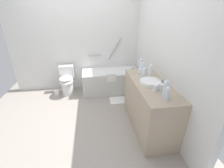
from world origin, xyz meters
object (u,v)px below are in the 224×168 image
at_px(water_bottle_4, 150,72).
at_px(water_bottle_5, 144,73).
at_px(toilet, 67,81).
at_px(bath_mat, 121,100).
at_px(sink_basin, 150,82).
at_px(water_bottle_0, 167,94).
at_px(bathtub, 111,80).
at_px(sink_faucet, 162,81).
at_px(drinking_glass_0, 155,88).
at_px(drinking_glass_1, 160,87).
at_px(toilet_paper_roll, 57,93).
at_px(water_bottle_2, 141,65).
at_px(water_bottle_3, 166,89).
at_px(water_bottle_1, 143,69).
at_px(drinking_glass_2, 140,71).

relative_size(water_bottle_4, water_bottle_5, 1.31).
bearing_deg(toilet, bath_mat, 66.14).
distance_m(sink_basin, water_bottle_0, 0.51).
height_order(bathtub, water_bottle_0, bathtub).
height_order(sink_faucet, drinking_glass_0, drinking_glass_0).
height_order(drinking_glass_1, toilet_paper_roll, drinking_glass_1).
bearing_deg(water_bottle_2, bathtub, 117.81).
bearing_deg(water_bottle_4, water_bottle_3, -92.18).
bearing_deg(bathtub, water_bottle_1, -68.05).
bearing_deg(bathtub, water_bottle_5, -70.92).
height_order(toilet, water_bottle_5, water_bottle_5).
bearing_deg(water_bottle_1, water_bottle_3, -86.74).
xyz_separation_m(toilet, sink_faucet, (1.74, -1.45, 0.54)).
distance_m(water_bottle_0, water_bottle_5, 0.77).
relative_size(water_bottle_0, bath_mat, 0.37).
relative_size(water_bottle_2, water_bottle_3, 1.01).
height_order(water_bottle_1, bath_mat, water_bottle_1).
bearing_deg(sink_basin, water_bottle_0, -87.28).
relative_size(sink_basin, drinking_glass_2, 3.57).
xyz_separation_m(drinking_glass_0, bath_mat, (-0.26, 1.18, -0.89)).
relative_size(drinking_glass_0, drinking_glass_2, 1.06).
bearing_deg(toilet_paper_roll, bath_mat, -16.69).
distance_m(drinking_glass_0, toilet_paper_roll, 2.57).
bearing_deg(water_bottle_5, toilet_paper_roll, 147.63).
bearing_deg(sink_basin, drinking_glass_0, -94.39).
bearing_deg(bath_mat, water_bottle_4, -64.47).
bearing_deg(water_bottle_4, drinking_glass_2, 108.07).
xyz_separation_m(water_bottle_1, drinking_glass_0, (-0.01, -0.64, -0.06)).
distance_m(toilet, water_bottle_0, 2.58).
bearing_deg(toilet, bathtub, 89.05).
bearing_deg(water_bottle_2, water_bottle_4, -83.77).
xyz_separation_m(water_bottle_2, drinking_glass_2, (-0.05, -0.10, -0.07)).
relative_size(toilet, water_bottle_2, 2.77).
distance_m(sink_faucet, water_bottle_1, 0.45).
bearing_deg(toilet, water_bottle_2, 59.51).
relative_size(bathtub, water_bottle_2, 5.64).
bearing_deg(sink_basin, water_bottle_4, 73.18).
xyz_separation_m(water_bottle_3, drinking_glass_0, (-0.06, 0.18, -0.07)).
height_order(water_bottle_2, water_bottle_3, water_bottle_2).
xyz_separation_m(bathtub, drinking_glass_1, (0.51, -1.69, 0.60)).
xyz_separation_m(sink_basin, water_bottle_0, (0.02, -0.51, 0.06)).
height_order(sink_basin, drinking_glass_2, drinking_glass_2).
relative_size(water_bottle_4, toilet_paper_roll, 1.88).
bearing_deg(toilet, sink_basin, 45.19).
bearing_deg(water_bottle_3, sink_faucet, 69.99).
xyz_separation_m(sink_faucet, toilet_paper_roll, (-2.01, 1.39, -0.81)).
bearing_deg(water_bottle_5, water_bottle_2, 82.14).
bearing_deg(toilet, drinking_glass_1, 42.11).
bearing_deg(bath_mat, bathtub, 106.66).
bearing_deg(bathtub, water_bottle_2, -62.19).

